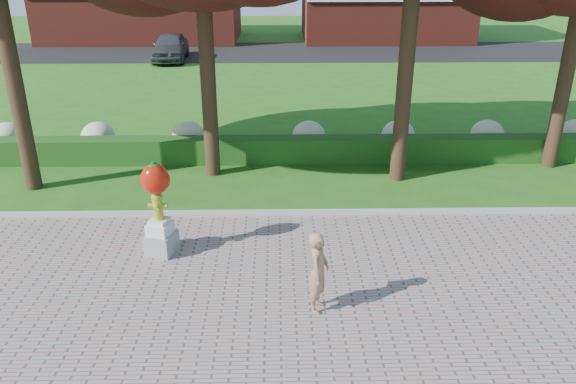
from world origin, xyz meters
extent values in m
plane|color=#265A16|center=(0.00, 0.00, 0.00)|extent=(100.00, 100.00, 0.00)
cube|color=#ADADA5|center=(0.00, 3.00, 0.07)|extent=(40.00, 0.18, 0.15)
cube|color=#224714|center=(0.00, 7.00, 0.40)|extent=(24.00, 0.70, 0.80)
ellipsoid|color=#B6BC8F|center=(-9.00, 8.00, 0.55)|extent=(1.10, 1.10, 0.99)
ellipsoid|color=#B6BC8F|center=(-6.00, 8.00, 0.55)|extent=(1.10, 1.10, 0.99)
ellipsoid|color=#B6BC8F|center=(-3.00, 8.00, 0.55)|extent=(1.10, 1.10, 0.99)
ellipsoid|color=#B6BC8F|center=(1.00, 8.00, 0.55)|extent=(1.10, 1.10, 0.99)
ellipsoid|color=#B6BC8F|center=(4.00, 8.00, 0.55)|extent=(1.10, 1.10, 0.99)
ellipsoid|color=#B6BC8F|center=(7.00, 8.00, 0.55)|extent=(1.10, 1.10, 0.99)
ellipsoid|color=#B6BC8F|center=(10.00, 8.00, 0.55)|extent=(1.10, 1.10, 0.99)
cube|color=black|center=(0.00, 28.00, 0.01)|extent=(50.00, 8.00, 0.02)
cylinder|color=black|center=(-7.00, 5.00, 3.36)|extent=(0.44, 0.44, 6.72)
cylinder|color=black|center=(-2.00, 6.00, 3.08)|extent=(0.44, 0.44, 6.16)
cylinder|color=black|center=(3.50, 5.50, 3.64)|extent=(0.44, 0.44, 7.28)
cylinder|color=black|center=(8.50, 6.50, 2.94)|extent=(0.44, 0.44, 5.88)
cube|color=gray|center=(-2.63, 1.11, 0.28)|extent=(0.74, 0.74, 0.47)
cube|color=silver|center=(-2.63, 1.11, 0.65)|extent=(0.60, 0.60, 0.26)
cube|color=silver|center=(-2.63, 1.11, 0.83)|extent=(0.48, 0.48, 0.09)
cylinder|color=#979921|center=(-2.63, 1.11, 1.14)|extent=(0.21, 0.21, 0.53)
ellipsoid|color=#979921|center=(-2.63, 1.11, 1.40)|extent=(0.25, 0.25, 0.17)
cylinder|color=#979921|center=(-2.78, 1.11, 1.19)|extent=(0.11, 0.10, 0.10)
cylinder|color=#979921|center=(-2.48, 1.11, 1.19)|extent=(0.11, 0.10, 0.10)
cylinder|color=#979921|center=(-2.63, 0.97, 1.19)|extent=(0.11, 0.11, 0.11)
cylinder|color=#979921|center=(-2.63, 1.11, 1.48)|extent=(0.08, 0.08, 0.05)
ellipsoid|color=#AC1809|center=(-2.63, 1.11, 1.81)|extent=(0.59, 0.53, 0.69)
ellipsoid|color=#AC1809|center=(-2.80, 1.11, 1.79)|extent=(0.29, 0.29, 0.44)
ellipsoid|color=#AC1809|center=(-2.46, 1.11, 1.79)|extent=(0.29, 0.29, 0.44)
cylinder|color=#155B14|center=(-2.63, 1.11, 2.15)|extent=(0.09, 0.09, 0.11)
ellipsoid|color=#155B14|center=(-2.63, 1.11, 2.12)|extent=(0.23, 0.23, 0.08)
imported|color=#9D795A|center=(0.69, -1.09, 0.84)|extent=(0.51, 0.66, 1.61)
imported|color=#3E4046|center=(-6.54, 25.00, 0.84)|extent=(2.14, 4.88, 1.63)
camera|label=1|loc=(-0.03, -9.90, 6.27)|focal=35.00mm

